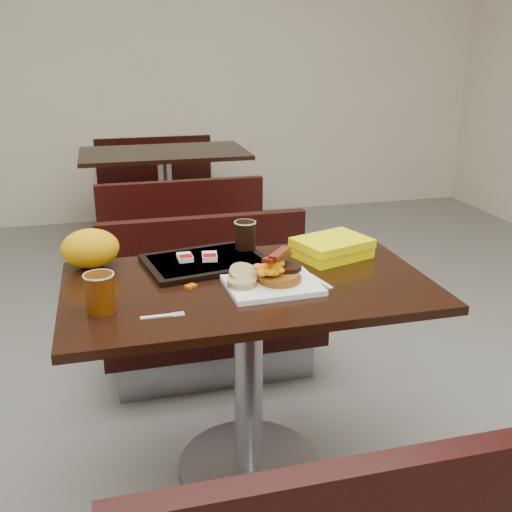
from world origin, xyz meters
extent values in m
cube|color=gray|center=(0.00, 0.00, 0.00)|extent=(6.00, 7.00, 0.01)
cube|color=beige|center=(0.00, 3.50, 1.40)|extent=(6.00, 0.01, 2.80)
cube|color=white|center=(0.07, -0.06, 0.76)|extent=(0.30, 0.24, 0.02)
cylinder|color=#8F4317|center=(0.09, -0.05, 0.78)|extent=(0.18, 0.18, 0.03)
cylinder|color=black|center=(0.13, -0.03, 0.80)|extent=(0.11, 0.11, 0.01)
ellipsoid|color=orange|center=(0.06, -0.07, 0.82)|extent=(0.12, 0.11, 0.05)
cylinder|color=#A29055|center=(-0.04, -0.06, 0.78)|extent=(0.12, 0.12, 0.02)
cylinder|color=#A29055|center=(-0.02, -0.02, 0.79)|extent=(0.12, 0.12, 0.05)
cylinder|color=#863D04|center=(-0.47, -0.11, 0.81)|extent=(0.10, 0.10, 0.12)
cube|color=white|center=(0.23, -0.03, 0.75)|extent=(0.05, 0.18, 0.00)
cube|color=#BA4D07|center=(-0.19, 0.00, 0.75)|extent=(0.04, 0.04, 0.01)
cube|color=black|center=(-0.11, 0.20, 0.76)|extent=(0.46, 0.36, 0.02)
cube|color=silver|center=(-0.18, 0.21, 0.78)|extent=(0.05, 0.07, 0.02)
cube|color=silver|center=(-0.09, 0.20, 0.78)|extent=(0.06, 0.08, 0.02)
cylinder|color=black|center=(0.06, 0.28, 0.82)|extent=(0.10, 0.10, 0.10)
cube|color=#FEEF04|center=(0.36, 0.17, 0.78)|extent=(0.31, 0.26, 0.07)
ellipsoid|color=#F8A708|center=(-0.50, 0.28, 0.82)|extent=(0.20, 0.15, 0.14)
camera|label=1|loc=(-0.43, -1.77, 1.50)|focal=41.73mm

